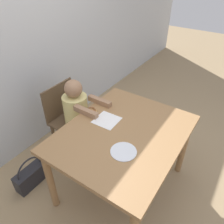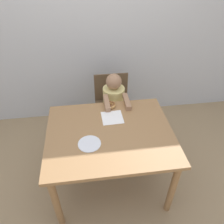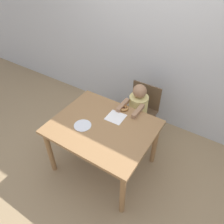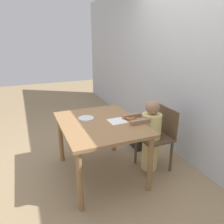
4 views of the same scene
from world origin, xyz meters
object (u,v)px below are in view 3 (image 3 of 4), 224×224
object	(u,v)px
child_figure	(137,114)
donut	(124,108)
handbag	(106,114)
chair	(141,112)

from	to	relation	value
child_figure	donut	size ratio (longest dim) A/B	8.37
child_figure	donut	xyz separation A→B (m)	(-0.07, -0.25, 0.26)
child_figure	handbag	bearing A→B (deg)	168.07
donut	handbag	bearing A→B (deg)	143.78
child_figure	donut	distance (m)	0.37
handbag	donut	bearing A→B (deg)	-36.22
chair	handbag	xyz separation A→B (m)	(-0.59, 0.01, -0.33)
child_figure	handbag	distance (m)	0.70
child_figure	donut	bearing A→B (deg)	-106.07
donut	handbag	size ratio (longest dim) A/B	0.33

